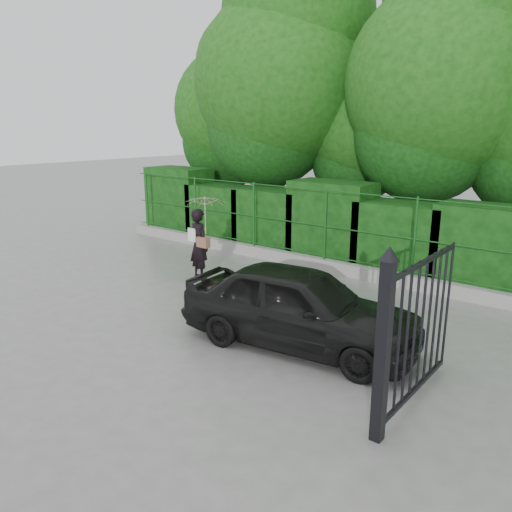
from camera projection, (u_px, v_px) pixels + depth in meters
The scene contains 8 objects.
ground at pixel (183, 318), 9.61m from camera, with size 80.00×80.00×0.00m, color gray.
kerb at pixel (311, 262), 12.96m from camera, with size 14.00×0.25×0.30m, color #9E9E99.
fence at pixel (319, 224), 12.56m from camera, with size 14.13×0.06×1.80m.
hedge at pixel (328, 225), 13.57m from camera, with size 14.20×1.20×2.21m.
trees at pixel (415, 87), 13.57m from camera, with size 17.10×6.15×8.08m.
gate at pixel (400, 334), 5.97m from camera, with size 0.22×2.33×2.36m.
woman at pixel (203, 225), 11.71m from camera, with size 1.00×1.02×2.02m.
car at pixel (299, 306), 8.29m from camera, with size 1.63×4.04×1.38m, color black.
Camera 1 is at (6.72, -6.12, 3.61)m, focal length 35.00 mm.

